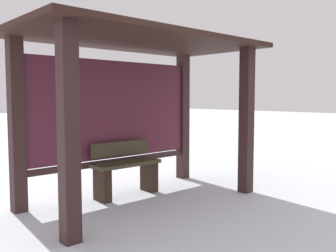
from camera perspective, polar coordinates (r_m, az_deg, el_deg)
ground_plane at (r=5.17m, az=-3.91°, el=-11.46°), size 60.00×60.00×0.00m
bus_shelter at (r=5.15m, az=-5.55°, el=6.31°), size 3.38×1.85×2.21m
bench_left_inside at (r=5.39m, az=-6.52°, el=-6.88°), size 1.03×0.34×0.77m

